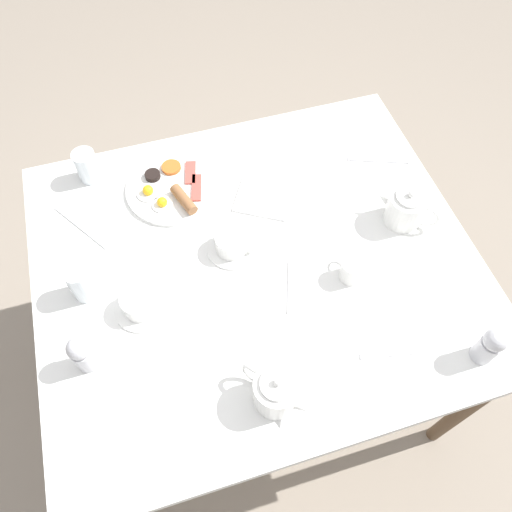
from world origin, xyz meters
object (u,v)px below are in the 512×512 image
salt_grinder (82,353)px  teacup_with_saucer_left (140,304)px  water_glass_tall (87,166)px  spoon_for_tea (291,287)px  fork_spare (398,353)px  pepper_grinder (490,345)px  teapot_far (276,390)px  fork_by_plate (378,160)px  water_glass_short (82,282)px  teapot_near (406,208)px  breakfast_plate (172,188)px  teacup_with_saucer_right (232,244)px  creamer_jug (352,270)px  knife_by_plate (82,227)px  napkin_folded (264,198)px

salt_grinder → teacup_with_saucer_left: bearing=-53.4°
water_glass_tall → spoon_for_tea: water_glass_tall is taller
spoon_for_tea → fork_spare: bearing=-142.6°
pepper_grinder → salt_grinder: 0.93m
teapot_far → fork_by_plate: 0.80m
water_glass_short → fork_spare: size_ratio=0.59×
salt_grinder → spoon_for_tea: (0.05, -0.52, -0.06)m
teacup_with_saucer_left → fork_by_plate: size_ratio=0.77×
water_glass_short → fork_by_plate: size_ratio=0.61×
salt_grinder → fork_spare: salt_grinder is taller
teapot_near → fork_by_plate: bearing=-52.8°
breakfast_plate → teapot_far: bearing=-171.5°
breakfast_plate → teapot_far: 0.67m
breakfast_plate → teacup_with_saucer_right: teacup_with_saucer_right is taller
teapot_far → teacup_with_saucer_left: (0.31, 0.25, -0.02)m
pepper_grinder → fork_spare: size_ratio=0.65×
creamer_jug → knife_by_plate: 0.75m
teapot_near → pepper_grinder: 0.42m
teacup_with_saucer_left → fork_by_plate: bearing=-69.8°
knife_by_plate → spoon_for_tea: 0.61m
fork_by_plate → creamer_jug: bearing=145.9°
knife_by_plate → teapot_far: bearing=-148.7°
creamer_jug → spoon_for_tea: bearing=85.2°
water_glass_tall → spoon_for_tea: 0.69m
teapot_near → knife_by_plate: teapot_near is taller
pepper_grinder → water_glass_tall: bearing=44.6°
teapot_near → pepper_grinder: bearing=134.8°
creamer_jug → salt_grinder: size_ratio=0.73×
teapot_far → water_glass_tall: 0.85m
breakfast_plate → teacup_with_saucer_right: size_ratio=2.00×
breakfast_plate → teapot_far: (-0.66, -0.10, 0.04)m
teacup_with_saucer_right → fork_by_plate: (0.18, -0.51, -0.02)m
water_glass_short → pepper_grinder: bearing=-116.8°
salt_grinder → fork_by_plate: 1.00m
water_glass_short → spoon_for_tea: size_ratio=0.72×
salt_grinder → teacup_with_saucer_right: bearing=-62.7°
teacup_with_saucer_right → knife_by_plate: 0.43m
breakfast_plate → fork_by_plate: 0.63m
teapot_far → creamer_jug: bearing=93.8°
water_glass_short → salt_grinder: (-0.19, 0.02, 0.01)m
breakfast_plate → napkin_folded: breakfast_plate is taller
salt_grinder → fork_by_plate: salt_grinder is taller
pepper_grinder → spoon_for_tea: (0.31, 0.37, -0.06)m
teapot_near → teapot_far: bearing=81.3°
knife_by_plate → pepper_grinder: bearing=-127.0°
water_glass_short → creamer_jug: (-0.15, -0.67, -0.02)m
fork_spare → pepper_grinder: bearing=-108.4°
water_glass_short → napkin_folded: (0.16, -0.53, -0.05)m
water_glass_short → knife_by_plate: size_ratio=0.57×
water_glass_tall → water_glass_short: 0.39m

